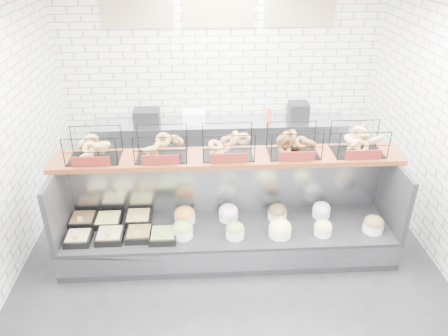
{
  "coord_description": "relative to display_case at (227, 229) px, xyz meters",
  "views": [
    {
      "loc": [
        -0.29,
        -4.02,
        3.57
      ],
      "look_at": [
        -0.05,
        0.45,
        1.13
      ],
      "focal_mm": 35.0,
      "sensor_mm": 36.0,
      "label": 1
    }
  ],
  "objects": [
    {
      "name": "ground",
      "position": [
        0.02,
        -0.34,
        -0.33
      ],
      "size": [
        5.5,
        5.5,
        0.0
      ],
      "primitive_type": "plane",
      "color": "black",
      "rests_on": "ground"
    },
    {
      "name": "room_shell",
      "position": [
        0.02,
        0.26,
        1.73
      ],
      "size": [
        5.02,
        5.51,
        3.01
      ],
      "color": "silver",
      "rests_on": "ground"
    },
    {
      "name": "display_case",
      "position": [
        0.0,
        0.0,
        0.0
      ],
      "size": [
        4.0,
        0.9,
        1.2
      ],
      "color": "black",
      "rests_on": "ground"
    },
    {
      "name": "bagel_shelf",
      "position": [
        0.02,
        0.18,
        1.05
      ],
      "size": [
        4.1,
        0.5,
        0.4
      ],
      "color": "#502311",
      "rests_on": "display_case"
    },
    {
      "name": "prep_counter",
      "position": [
        0.02,
        2.09,
        0.14
      ],
      "size": [
        4.0,
        0.6,
        1.2
      ],
      "color": "#93969B",
      "rests_on": "ground"
    }
  ]
}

